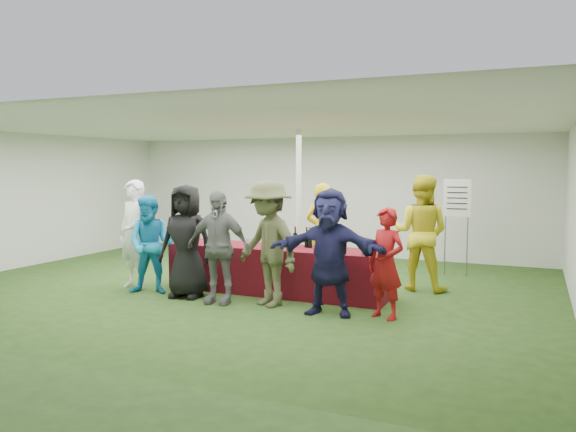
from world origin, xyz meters
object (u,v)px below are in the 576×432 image
at_px(customer_5, 329,252).
at_px(serving_table, 277,270).
at_px(staff_back, 421,233).
at_px(customer_3, 218,247).
at_px(customer_6, 386,263).
at_px(customer_1, 151,245).
at_px(customer_4, 268,244).
at_px(staff_pourer, 323,234).
at_px(customer_0, 134,234).
at_px(wine_list_sign, 457,205).
at_px(dump_bucket, 369,249).
at_px(customer_2, 186,241).

bearing_deg(customer_5, serving_table, 138.86).
xyz_separation_m(staff_back, customer_5, (-0.85, -2.07, -0.08)).
height_order(customer_3, customer_5, customer_5).
bearing_deg(serving_table, customer_6, -21.54).
bearing_deg(staff_back, customer_6, 91.89).
bearing_deg(customer_6, customer_1, -156.29).
distance_m(customer_1, customer_4, 2.07).
xyz_separation_m(staff_pourer, customer_5, (0.78, -1.86, -0.01)).
bearing_deg(serving_table, staff_back, 29.52).
height_order(staff_pourer, customer_4, customer_4).
bearing_deg(customer_0, customer_4, 7.81).
xyz_separation_m(staff_pourer, customer_1, (-2.26, -1.78, -0.09)).
relative_size(staff_back, customer_5, 1.09).
height_order(serving_table, wine_list_sign, wine_list_sign).
bearing_deg(dump_bucket, customer_2, -167.88).
height_order(wine_list_sign, customer_2, wine_list_sign).
relative_size(serving_table, wine_list_sign, 2.00).
distance_m(customer_3, customer_4, 0.78).
bearing_deg(dump_bucket, customer_0, -174.30).
relative_size(customer_1, customer_5, 0.90).
bearing_deg(staff_back, serving_table, 34.28).
xyz_separation_m(serving_table, dump_bucket, (1.58, -0.22, 0.46)).
relative_size(staff_back, customer_0, 1.05).
xyz_separation_m(staff_back, customer_4, (-1.83, -1.96, -0.03)).
distance_m(dump_bucket, customer_1, 3.46).
relative_size(wine_list_sign, customer_5, 1.04).
bearing_deg(staff_back, staff_pourer, 12.07).
bearing_deg(customer_6, customer_2, -156.33).
bearing_deg(customer_1, customer_5, -20.88).
bearing_deg(wine_list_sign, staff_pourer, -139.59).
height_order(serving_table, customer_6, customer_6).
bearing_deg(customer_4, customer_1, -153.52).
distance_m(staff_pourer, customer_3, 2.13).
bearing_deg(wine_list_sign, staff_back, -104.01).
relative_size(serving_table, dump_bucket, 16.90).
relative_size(customer_3, customer_6, 1.13).
height_order(dump_bucket, staff_pourer, staff_pourer).
distance_m(staff_back, customer_0, 4.74).
distance_m(dump_bucket, customer_4, 1.46).
distance_m(customer_2, customer_5, 2.38).
bearing_deg(serving_table, customer_0, -165.32).
bearing_deg(staff_pourer, customer_4, 89.08).
distance_m(staff_pourer, customer_0, 3.17).
distance_m(staff_pourer, customer_4, 1.77).
xyz_separation_m(customer_3, customer_6, (2.49, 0.17, -0.10)).
xyz_separation_m(customer_0, customer_3, (1.81, -0.33, -0.06)).
bearing_deg(customer_0, customer_5, 7.23).
xyz_separation_m(customer_0, customer_2, (1.16, -0.20, -0.03)).
distance_m(customer_0, customer_6, 4.30).
bearing_deg(staff_pourer, customer_1, 43.60).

